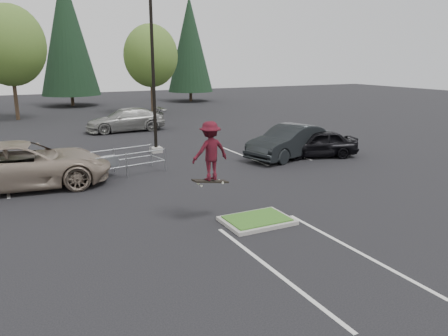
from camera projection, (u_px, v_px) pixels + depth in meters
name	position (u px, v px, depth m)	size (l,w,h in m)	color
ground	(257.00, 222.00, 14.25)	(120.00, 120.00, 0.00)	black
grass_median	(257.00, 220.00, 14.23)	(2.20, 1.60, 0.16)	gray
stall_lines	(158.00, 182.00, 18.88)	(22.62, 17.60, 0.01)	silver
light_pole	(153.00, 70.00, 23.75)	(0.70, 0.60, 10.12)	gray
decid_b	(10.00, 48.00, 36.61)	(5.89, 5.89, 9.64)	#38281C
decid_c	(151.00, 58.00, 41.42)	(5.12, 5.12, 8.38)	#38281C
conif_b	(67.00, 33.00, 47.42)	(6.38, 6.38, 14.50)	#38281C
conif_c	(190.00, 44.00, 52.90)	(5.50, 5.50, 12.50)	#38281C
cart_corral	(111.00, 161.00, 19.66)	(4.13, 2.11, 1.12)	#93969B
skateboarder	(210.00, 151.00, 14.03)	(1.29, 0.80, 2.09)	black
car_l_tan	(24.00, 165.00, 17.94)	(3.17, 6.87, 1.91)	gray
car_r_charc	(290.00, 142.00, 23.35)	(1.85, 5.32, 1.75)	black
car_r_black	(318.00, 143.00, 23.62)	(1.72, 4.29, 1.46)	black
car_far_silver	(126.00, 120.00, 31.93)	(2.32, 5.71, 1.66)	gray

